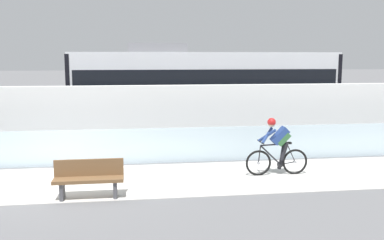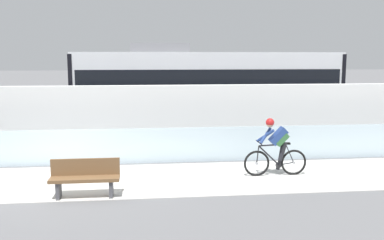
% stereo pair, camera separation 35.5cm
% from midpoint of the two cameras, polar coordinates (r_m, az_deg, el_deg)
% --- Properties ---
extents(ground_plane, '(200.00, 200.00, 0.00)m').
position_cam_midpoint_polar(ground_plane, '(11.86, -17.59, -7.98)').
color(ground_plane, slate).
extents(bike_path_deck, '(32.00, 3.20, 0.01)m').
position_cam_midpoint_polar(bike_path_deck, '(11.86, -17.59, -7.95)').
color(bike_path_deck, silver).
rests_on(bike_path_deck, ground).
extents(glass_parapet, '(32.00, 0.05, 1.09)m').
position_cam_midpoint_polar(glass_parapet, '(13.50, -16.39, -3.58)').
color(glass_parapet, silver).
rests_on(glass_parapet, ground).
extents(concrete_barrier_wall, '(32.00, 0.36, 2.29)m').
position_cam_midpoint_polar(concrete_barrier_wall, '(15.16, -15.49, 0.03)').
color(concrete_barrier_wall, white).
rests_on(concrete_barrier_wall, ground).
extents(tram_rail_near, '(32.00, 0.08, 0.01)m').
position_cam_midpoint_polar(tram_rail_near, '(17.77, -14.31, -2.47)').
color(tram_rail_near, '#595654').
rests_on(tram_rail_near, ground).
extents(tram_rail_far, '(32.00, 0.08, 0.01)m').
position_cam_midpoint_polar(tram_rail_far, '(19.18, -13.84, -1.68)').
color(tram_rail_far, '#595654').
rests_on(tram_rail_far, ground).
extents(tram, '(11.06, 2.54, 3.81)m').
position_cam_midpoint_polar(tram, '(18.34, 1.02, 4.07)').
color(tram, silver).
rests_on(tram, ground).
extents(cyclist_on_bike, '(1.77, 0.58, 1.61)m').
position_cam_midpoint_polar(cyclist_on_bike, '(12.09, 10.42, -3.60)').
color(cyclist_on_bike, black).
rests_on(cyclist_on_bike, ground).
extents(bench, '(1.60, 0.45, 0.89)m').
position_cam_midpoint_polar(bench, '(10.39, -14.46, -7.41)').
color(bench, brown).
rests_on(bench, ground).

